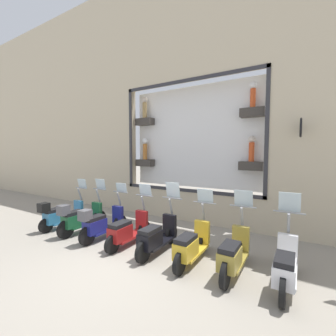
{
  "coord_description": "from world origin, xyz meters",
  "views": [
    {
      "loc": [
        -3.89,
        -3.54,
        2.52
      ],
      "look_at": [
        2.08,
        0.02,
        2.04
      ],
      "focal_mm": 24.0,
      "sensor_mm": 36.0,
      "label": 1
    }
  ],
  "objects_px": {
    "scooter_yellow_2": "(191,245)",
    "scooter_green_6": "(79,218)",
    "scooter_white_0": "(285,266)",
    "scooter_olive_1": "(233,254)",
    "scooter_black_3": "(157,236)",
    "scooter_red_4": "(127,230)",
    "scooter_navy_5": "(101,223)",
    "scooter_teal_7": "(60,215)"
  },
  "relations": [
    {
      "from": "scooter_yellow_2",
      "to": "scooter_green_6",
      "type": "relative_size",
      "value": 0.99
    },
    {
      "from": "scooter_white_0",
      "to": "scooter_olive_1",
      "type": "height_order",
      "value": "scooter_white_0"
    },
    {
      "from": "scooter_black_3",
      "to": "scooter_green_6",
      "type": "height_order",
      "value": "scooter_black_3"
    },
    {
      "from": "scooter_yellow_2",
      "to": "scooter_white_0",
      "type": "bearing_deg",
      "value": -89.85
    },
    {
      "from": "scooter_red_4",
      "to": "scooter_navy_5",
      "type": "bearing_deg",
      "value": 93.49
    },
    {
      "from": "scooter_teal_7",
      "to": "scooter_red_4",
      "type": "bearing_deg",
      "value": -88.65
    },
    {
      "from": "scooter_white_0",
      "to": "scooter_black_3",
      "type": "distance_m",
      "value": 2.85
    },
    {
      "from": "scooter_white_0",
      "to": "scooter_green_6",
      "type": "distance_m",
      "value": 5.69
    },
    {
      "from": "scooter_white_0",
      "to": "scooter_green_6",
      "type": "relative_size",
      "value": 1.0
    },
    {
      "from": "scooter_green_6",
      "to": "scooter_teal_7",
      "type": "relative_size",
      "value": 1.01
    },
    {
      "from": "scooter_black_3",
      "to": "scooter_red_4",
      "type": "bearing_deg",
      "value": 90.42
    },
    {
      "from": "scooter_olive_1",
      "to": "scooter_green_6",
      "type": "bearing_deg",
      "value": 90.71
    },
    {
      "from": "scooter_olive_1",
      "to": "scooter_black_3",
      "type": "height_order",
      "value": "scooter_black_3"
    },
    {
      "from": "scooter_olive_1",
      "to": "scooter_red_4",
      "type": "relative_size",
      "value": 1.01
    },
    {
      "from": "scooter_navy_5",
      "to": "scooter_green_6",
      "type": "height_order",
      "value": "scooter_green_6"
    },
    {
      "from": "scooter_white_0",
      "to": "scooter_black_3",
      "type": "bearing_deg",
      "value": 89.97
    },
    {
      "from": "scooter_navy_5",
      "to": "scooter_teal_7",
      "type": "height_order",
      "value": "scooter_teal_7"
    },
    {
      "from": "scooter_yellow_2",
      "to": "scooter_green_6",
      "type": "bearing_deg",
      "value": 90.8
    },
    {
      "from": "scooter_navy_5",
      "to": "scooter_yellow_2",
      "type": "bearing_deg",
      "value": -88.82
    },
    {
      "from": "scooter_red_4",
      "to": "scooter_black_3",
      "type": "bearing_deg",
      "value": -89.58
    },
    {
      "from": "scooter_white_0",
      "to": "scooter_teal_7",
      "type": "relative_size",
      "value": 1.01
    },
    {
      "from": "scooter_white_0",
      "to": "scooter_navy_5",
      "type": "height_order",
      "value": "scooter_white_0"
    },
    {
      "from": "scooter_black_3",
      "to": "scooter_olive_1",
      "type": "bearing_deg",
      "value": -90.04
    },
    {
      "from": "scooter_green_6",
      "to": "scooter_olive_1",
      "type": "bearing_deg",
      "value": -89.29
    },
    {
      "from": "scooter_olive_1",
      "to": "scooter_yellow_2",
      "type": "xyz_separation_m",
      "value": [
        -0.01,
        0.95,
        -0.02
      ]
    },
    {
      "from": "scooter_red_4",
      "to": "scooter_navy_5",
      "type": "xyz_separation_m",
      "value": [
        -0.06,
        0.95,
        0.05
      ]
    },
    {
      "from": "scooter_olive_1",
      "to": "scooter_teal_7",
      "type": "distance_m",
      "value": 5.69
    },
    {
      "from": "scooter_black_3",
      "to": "scooter_white_0",
      "type": "bearing_deg",
      "value": -90.03
    },
    {
      "from": "scooter_teal_7",
      "to": "scooter_black_3",
      "type": "bearing_deg",
      "value": -88.88
    },
    {
      "from": "scooter_navy_5",
      "to": "scooter_white_0",
      "type": "bearing_deg",
      "value": -89.23
    },
    {
      "from": "scooter_yellow_2",
      "to": "scooter_navy_5",
      "type": "height_order",
      "value": "scooter_yellow_2"
    },
    {
      "from": "scooter_navy_5",
      "to": "scooter_black_3",
      "type": "bearing_deg",
      "value": -88.04
    },
    {
      "from": "scooter_black_3",
      "to": "scooter_green_6",
      "type": "bearing_deg",
      "value": 91.2
    },
    {
      "from": "scooter_white_0",
      "to": "scooter_teal_7",
      "type": "distance_m",
      "value": 6.64
    },
    {
      "from": "scooter_white_0",
      "to": "scooter_navy_5",
      "type": "bearing_deg",
      "value": 90.77
    },
    {
      "from": "scooter_navy_5",
      "to": "scooter_teal_7",
      "type": "distance_m",
      "value": 1.9
    },
    {
      "from": "scooter_green_6",
      "to": "scooter_yellow_2",
      "type": "bearing_deg",
      "value": -89.2
    },
    {
      "from": "scooter_yellow_2",
      "to": "scooter_black_3",
      "type": "relative_size",
      "value": 1.0
    },
    {
      "from": "scooter_navy_5",
      "to": "scooter_teal_7",
      "type": "relative_size",
      "value": 1.01
    },
    {
      "from": "scooter_olive_1",
      "to": "scooter_teal_7",
      "type": "xyz_separation_m",
      "value": [
        -0.07,
        5.69,
        0.02
      ]
    },
    {
      "from": "scooter_black_3",
      "to": "scooter_red_4",
      "type": "height_order",
      "value": "scooter_black_3"
    },
    {
      "from": "scooter_olive_1",
      "to": "scooter_yellow_2",
      "type": "bearing_deg",
      "value": 90.31
    }
  ]
}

